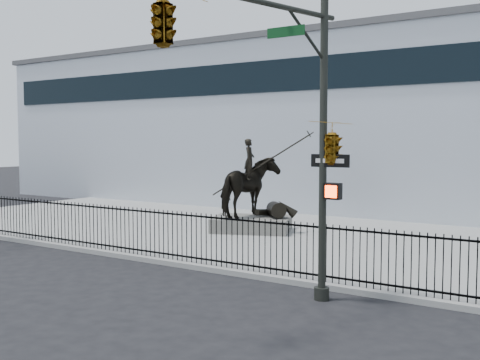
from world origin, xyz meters
The scene contains 7 objects.
ground centered at (0.00, 0.00, 0.00)m, with size 120.00×120.00×0.00m, color black.
plaza centered at (0.00, 7.00, 0.07)m, with size 30.00×12.00×0.15m, color gray.
building centered at (0.00, 20.00, 4.50)m, with size 44.00×14.00×9.00m, color silver.
picket_fence centered at (0.00, 1.25, 0.90)m, with size 22.10×0.10×1.50m.
statue_plinth centered at (0.80, 7.16, 0.43)m, with size 3.02×2.08×0.57m, color #5B5954.
equestrian_statue centered at (0.85, 7.18, 1.91)m, with size 3.64×2.97×3.29m.
traffic_signal_right centered at (6.47, -2.00, 4.85)m, with size 2.17×6.86×7.00m.
Camera 1 is at (12.41, -11.83, 3.76)m, focal length 42.00 mm.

